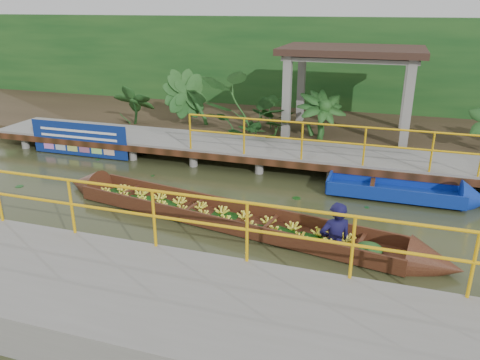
% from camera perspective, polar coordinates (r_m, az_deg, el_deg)
% --- Properties ---
extents(ground, '(80.00, 80.00, 0.00)m').
position_cam_1_polar(ground, '(11.12, -6.42, -3.12)').
color(ground, '#30371B').
rests_on(ground, ground).
extents(land_strip, '(30.00, 8.00, 0.45)m').
position_cam_1_polar(land_strip, '(17.80, 3.43, 6.85)').
color(land_strip, '#332819').
rests_on(land_strip, ground).
extents(far_dock, '(16.00, 2.06, 1.66)m').
position_cam_1_polar(far_dock, '(13.95, -0.71, 4.07)').
color(far_dock, gray).
rests_on(far_dock, ground).
extents(near_dock, '(18.00, 2.40, 1.73)m').
position_cam_1_polar(near_dock, '(7.32, -12.86, -14.57)').
color(near_dock, gray).
rests_on(near_dock, ground).
extents(pavilion, '(4.40, 3.00, 3.00)m').
position_cam_1_polar(pavilion, '(15.68, 13.47, 14.10)').
color(pavilion, gray).
rests_on(pavilion, ground).
extents(foliage_backdrop, '(30.00, 0.80, 4.00)m').
position_cam_1_polar(foliage_backdrop, '(19.87, 5.41, 13.46)').
color(foliage_backdrop, '#154319').
rests_on(foliage_backdrop, ground).
extents(vendor_boat, '(9.33, 2.50, 2.17)m').
position_cam_1_polar(vendor_boat, '(9.92, 0.57, -4.41)').
color(vendor_boat, '#3D1910').
rests_on(vendor_boat, ground).
extents(moored_blue_boat, '(3.74, 1.03, 0.89)m').
position_cam_1_polar(moored_blue_boat, '(12.13, 22.49, -1.77)').
color(moored_blue_boat, navy).
rests_on(moored_blue_boat, ground).
extents(blue_banner, '(3.34, 0.04, 1.04)m').
position_cam_1_polar(blue_banner, '(15.29, -19.05, 4.72)').
color(blue_banner, navy).
rests_on(blue_banner, ground).
extents(tropical_plants, '(14.39, 1.39, 1.73)m').
position_cam_1_polar(tropical_plants, '(15.06, 8.73, 8.37)').
color(tropical_plants, '#154319').
rests_on(tropical_plants, ground).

